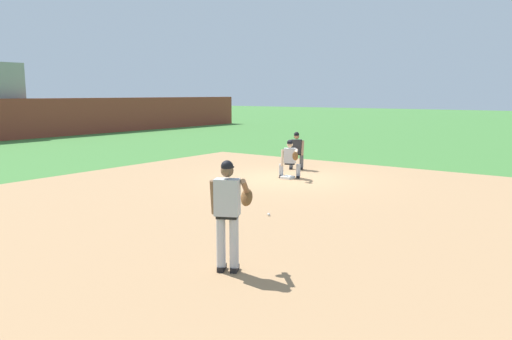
% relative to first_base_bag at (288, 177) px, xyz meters
% --- Properties ---
extents(ground_plane, '(160.00, 160.00, 0.00)m').
position_rel_first_base_bag_xyz_m(ground_plane, '(0.00, 0.00, -0.04)').
color(ground_plane, '#3D7533').
extents(infield_dirt_patch, '(18.00, 18.00, 0.01)m').
position_rel_first_base_bag_xyz_m(infield_dirt_patch, '(-4.14, -2.05, -0.04)').
color(infield_dirt_patch, '#A87F56').
rests_on(infield_dirt_patch, ground).
extents(first_base_bag, '(0.38, 0.38, 0.09)m').
position_rel_first_base_bag_xyz_m(first_base_bag, '(0.00, 0.00, 0.00)').
color(first_base_bag, white).
rests_on(first_base_bag, ground).
extents(baseball, '(0.07, 0.07, 0.07)m').
position_rel_first_base_bag_xyz_m(baseball, '(-4.76, -2.49, -0.01)').
color(baseball, white).
rests_on(baseball, ground).
extents(pitcher, '(0.83, 0.59, 1.86)m').
position_rel_first_base_bag_xyz_m(pitcher, '(-8.25, -4.09, 1.01)').
color(pitcher, black).
rests_on(pitcher, ground).
extents(first_baseman, '(0.84, 1.00, 1.34)m').
position_rel_first_base_bag_xyz_m(first_baseman, '(0.14, -0.01, 0.69)').
color(first_baseman, black).
rests_on(first_baseman, ground).
extents(umpire, '(0.60, 0.67, 1.46)m').
position_rel_first_base_bag_xyz_m(umpire, '(2.01, 0.87, 0.75)').
color(umpire, black).
rests_on(umpire, ground).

